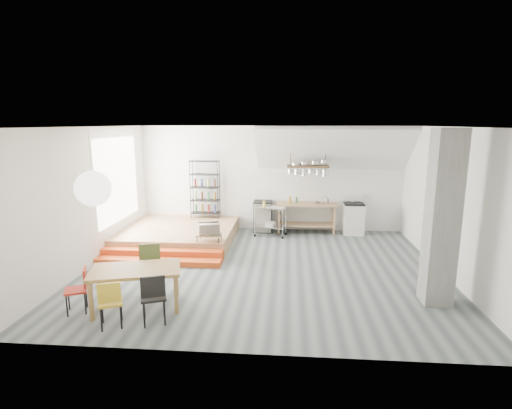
# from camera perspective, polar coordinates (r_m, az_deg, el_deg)

# --- Properties ---
(floor) EXTENTS (8.00, 8.00, 0.00)m
(floor) POSITION_cam_1_polar(r_m,az_deg,el_deg) (9.30, 1.05, -9.07)
(floor) COLOR #4A5255
(floor) RESTS_ON ground
(wall_back) EXTENTS (8.00, 0.04, 3.20)m
(wall_back) POSITION_cam_1_polar(r_m,az_deg,el_deg) (12.32, 2.12, 3.72)
(wall_back) COLOR silver
(wall_back) RESTS_ON ground
(wall_left) EXTENTS (0.04, 7.00, 3.20)m
(wall_left) POSITION_cam_1_polar(r_m,az_deg,el_deg) (9.95, -22.57, 0.96)
(wall_left) COLOR silver
(wall_left) RESTS_ON ground
(wall_right) EXTENTS (0.04, 7.00, 3.20)m
(wall_right) POSITION_cam_1_polar(r_m,az_deg,el_deg) (9.50, 25.93, 0.22)
(wall_right) COLOR silver
(wall_right) RESTS_ON ground
(ceiling) EXTENTS (8.00, 7.00, 0.02)m
(ceiling) POSITION_cam_1_polar(r_m,az_deg,el_deg) (8.71, 1.13, 11.05)
(ceiling) COLOR white
(ceiling) RESTS_ON wall_back
(slope_ceiling) EXTENTS (4.40, 1.44, 1.32)m
(slope_ceiling) POSITION_cam_1_polar(r_m,az_deg,el_deg) (11.68, 10.96, 7.78)
(slope_ceiling) COLOR white
(slope_ceiling) RESTS_ON wall_back
(window_pane) EXTENTS (0.02, 2.50, 2.20)m
(window_pane) POSITION_cam_1_polar(r_m,az_deg,el_deg) (11.25, -19.10, 3.38)
(window_pane) COLOR white
(window_pane) RESTS_ON wall_left
(platform) EXTENTS (3.00, 3.00, 0.40)m
(platform) POSITION_cam_1_polar(r_m,az_deg,el_deg) (11.53, -10.82, -4.13)
(platform) COLOR olive
(platform) RESTS_ON ground
(step_lower) EXTENTS (3.00, 0.35, 0.13)m
(step_lower) POSITION_cam_1_polar(r_m,az_deg,el_deg) (9.80, -13.83, -7.92)
(step_lower) COLOR #D54B19
(step_lower) RESTS_ON ground
(step_upper) EXTENTS (3.00, 0.35, 0.27)m
(step_upper) POSITION_cam_1_polar(r_m,az_deg,el_deg) (10.09, -13.22, -6.92)
(step_upper) COLOR #D54B19
(step_upper) RESTS_ON ground
(concrete_column) EXTENTS (0.50, 0.50, 3.20)m
(concrete_column) POSITION_cam_1_polar(r_m,az_deg,el_deg) (7.88, 25.04, -1.83)
(concrete_column) COLOR slate
(concrete_column) RESTS_ON ground
(kitchen_counter) EXTENTS (1.80, 0.60, 0.91)m
(kitchen_counter) POSITION_cam_1_polar(r_m,az_deg,el_deg) (12.15, 7.20, -1.14)
(kitchen_counter) COLOR olive
(kitchen_counter) RESTS_ON ground
(stove) EXTENTS (0.60, 0.60, 1.18)m
(stove) POSITION_cam_1_polar(r_m,az_deg,el_deg) (12.33, 13.70, -1.89)
(stove) COLOR white
(stove) RESTS_ON ground
(pot_rack) EXTENTS (1.20, 0.50, 1.43)m
(pot_rack) POSITION_cam_1_polar(r_m,az_deg,el_deg) (11.70, 7.55, 5.07)
(pot_rack) COLOR #452E1B
(pot_rack) RESTS_ON ceiling
(wire_shelving) EXTENTS (0.88, 0.38, 1.80)m
(wire_shelving) POSITION_cam_1_polar(r_m,az_deg,el_deg) (12.32, -7.29, 2.35)
(wire_shelving) COLOR black
(wire_shelving) RESTS_ON platform
(microwave_shelf) EXTENTS (0.60, 0.40, 0.16)m
(microwave_shelf) POSITION_cam_1_polar(r_m,az_deg,el_deg) (10.02, -6.70, -4.34)
(microwave_shelf) COLOR olive
(microwave_shelf) RESTS_ON platform
(paper_lantern) EXTENTS (0.60, 0.60, 0.60)m
(paper_lantern) POSITION_cam_1_polar(r_m,az_deg,el_deg) (7.23, -22.27, 2.13)
(paper_lantern) COLOR white
(paper_lantern) RESTS_ON ceiling
(dining_table) EXTENTS (1.73, 1.26, 0.74)m
(dining_table) POSITION_cam_1_polar(r_m,az_deg,el_deg) (7.52, -16.83, -9.32)
(dining_table) COLOR olive
(dining_table) RESTS_ON ground
(chair_mustard) EXTENTS (0.49, 0.49, 0.82)m
(chair_mustard) POSITION_cam_1_polar(r_m,az_deg,el_deg) (7.00, -20.12, -12.69)
(chair_mustard) COLOR gold
(chair_mustard) RESTS_ON ground
(chair_black) EXTENTS (0.52, 0.52, 0.89)m
(chair_black) POSITION_cam_1_polar(r_m,az_deg,el_deg) (6.89, -14.45, -12.33)
(chair_black) COLOR black
(chair_black) RESTS_ON ground
(chair_olive) EXTENTS (0.53, 0.53, 0.94)m
(chair_olive) POSITION_cam_1_polar(r_m,az_deg,el_deg) (8.20, -14.93, -8.19)
(chair_olive) COLOR #51612E
(chair_olive) RESTS_ON ground
(chair_red) EXTENTS (0.48, 0.48, 0.80)m
(chair_red) POSITION_cam_1_polar(r_m,az_deg,el_deg) (7.77, -23.89, -10.61)
(chair_red) COLOR red
(chair_red) RESTS_ON ground
(rolling_cart) EXTENTS (0.97, 0.66, 0.88)m
(rolling_cart) POSITION_cam_1_polar(r_m,az_deg,el_deg) (11.72, 2.08, -1.79)
(rolling_cart) COLOR silver
(rolling_cart) RESTS_ON ground
(mini_fridge) EXTENTS (0.55, 0.55, 0.94)m
(mini_fridge) POSITION_cam_1_polar(r_m,az_deg,el_deg) (12.24, 0.99, -1.70)
(mini_fridge) COLOR black
(mini_fridge) RESTS_ON ground
(microwave) EXTENTS (0.58, 0.47, 0.28)m
(microwave) POSITION_cam_1_polar(r_m,az_deg,el_deg) (9.98, -6.72, -3.46)
(microwave) COLOR beige
(microwave) RESTS_ON microwave_shelf
(bowl) EXTENTS (0.26, 0.26, 0.05)m
(bowl) POSITION_cam_1_polar(r_m,az_deg,el_deg) (12.05, 8.79, 0.22)
(bowl) COLOR silver
(bowl) RESTS_ON kitchen_counter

